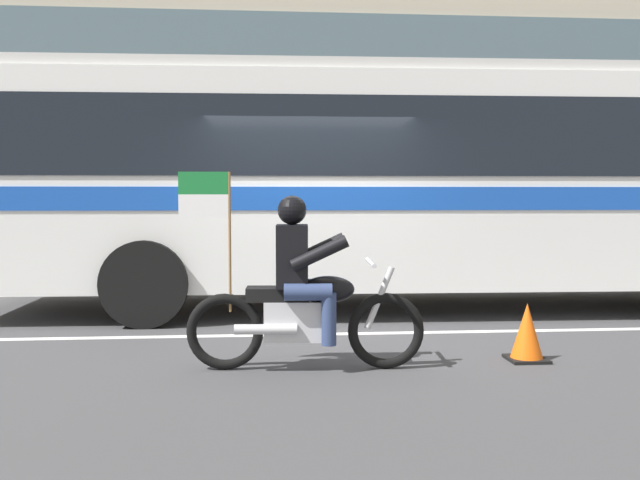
# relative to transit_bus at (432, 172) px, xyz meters

# --- Properties ---
(ground_plane) EXTENTS (60.00, 60.00, 0.00)m
(ground_plane) POSITION_rel_transit_bus_xyz_m (-1.78, -1.19, -1.88)
(ground_plane) COLOR #3D3D3F
(sidewalk_curb) EXTENTS (28.00, 3.80, 0.15)m
(sidewalk_curb) POSITION_rel_transit_bus_xyz_m (-1.78, 3.91, -1.81)
(sidewalk_curb) COLOR #B7B2A8
(sidewalk_curb) RESTS_ON ground_plane
(lane_center_stripe) EXTENTS (26.60, 0.14, 0.01)m
(lane_center_stripe) POSITION_rel_transit_bus_xyz_m (-1.78, -1.79, -1.88)
(lane_center_stripe) COLOR silver
(lane_center_stripe) RESTS_ON ground_plane
(transit_bus) EXTENTS (12.14, 2.83, 3.22)m
(transit_bus) POSITION_rel_transit_bus_xyz_m (0.00, 0.00, 0.00)
(transit_bus) COLOR white
(transit_bus) RESTS_ON ground_plane
(motorcycle_with_rider) EXTENTS (2.19, 0.64, 1.78)m
(motorcycle_with_rider) POSITION_rel_transit_bus_xyz_m (-2.00, -3.37, -1.22)
(motorcycle_with_rider) COLOR black
(motorcycle_with_rider) RESTS_ON ground_plane
(fire_hydrant) EXTENTS (0.22, 0.30, 0.75)m
(fire_hydrant) POSITION_rel_transit_bus_xyz_m (-2.53, 2.47, -1.37)
(fire_hydrant) COLOR red
(fire_hydrant) RESTS_ON sidewalk_curb
(traffic_cone) EXTENTS (0.36, 0.36, 0.55)m
(traffic_cone) POSITION_rel_transit_bus_xyz_m (0.14, -3.22, -1.63)
(traffic_cone) COLOR #EA590F
(traffic_cone) RESTS_ON ground_plane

